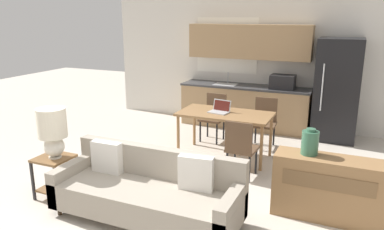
{
  "coord_description": "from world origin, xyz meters",
  "views": [
    {
      "loc": [
        2.08,
        -3.25,
        2.35
      ],
      "look_at": [
        -0.0,
        1.5,
        0.95
      ],
      "focal_mm": 35.0,
      "sensor_mm": 36.0,
      "label": 1
    }
  ],
  "objects_px": {
    "refrigerator": "(337,90)",
    "dining_chair_far_right": "(264,120)",
    "credenza": "(328,188)",
    "dining_table": "(225,117)",
    "vase": "(310,142)",
    "couch": "(149,192)",
    "dining_chair_near_right": "(241,146)",
    "table_lamp": "(52,129)",
    "side_table": "(55,170)",
    "dining_chair_far_left": "(214,115)",
    "laptop": "(220,109)"
  },
  "relations": [
    {
      "from": "refrigerator",
      "to": "laptop",
      "type": "bearing_deg",
      "value": -134.48
    },
    {
      "from": "couch",
      "to": "dining_chair_far_right",
      "type": "distance_m",
      "value": 3.1
    },
    {
      "from": "table_lamp",
      "to": "side_table",
      "type": "bearing_deg",
      "value": -178.17
    },
    {
      "from": "dining_chair_far_right",
      "to": "table_lamp",
      "type": "bearing_deg",
      "value": -126.96
    },
    {
      "from": "refrigerator",
      "to": "dining_chair_near_right",
      "type": "xyz_separation_m",
      "value": [
        -1.14,
        -2.48,
        -0.47
      ]
    },
    {
      "from": "side_table",
      "to": "dining_chair_far_right",
      "type": "bearing_deg",
      "value": 56.18
    },
    {
      "from": "couch",
      "to": "dining_chair_near_right",
      "type": "relative_size",
      "value": 2.53
    },
    {
      "from": "refrigerator",
      "to": "credenza",
      "type": "distance_m",
      "value": 3.22
    },
    {
      "from": "table_lamp",
      "to": "dining_chair_far_right",
      "type": "xyz_separation_m",
      "value": [
        2.03,
        3.07,
        -0.45
      ]
    },
    {
      "from": "refrigerator",
      "to": "side_table",
      "type": "xyz_separation_m",
      "value": [
        -3.19,
        -4.03,
        -0.59
      ]
    },
    {
      "from": "couch",
      "to": "dining_chair_near_right",
      "type": "bearing_deg",
      "value": 65.91
    },
    {
      "from": "credenza",
      "to": "vase",
      "type": "bearing_deg",
      "value": 174.4
    },
    {
      "from": "refrigerator",
      "to": "dining_chair_near_right",
      "type": "distance_m",
      "value": 2.76
    },
    {
      "from": "vase",
      "to": "credenza",
      "type": "bearing_deg",
      "value": -5.6
    },
    {
      "from": "vase",
      "to": "dining_chair_far_left",
      "type": "distance_m",
      "value": 2.96
    },
    {
      "from": "dining_table",
      "to": "side_table",
      "type": "relative_size",
      "value": 2.74
    },
    {
      "from": "vase",
      "to": "dining_chair_far_right",
      "type": "xyz_separation_m",
      "value": [
        -1.02,
        2.18,
        -0.42
      ]
    },
    {
      "from": "dining_chair_near_right",
      "to": "laptop",
      "type": "xyz_separation_m",
      "value": [
        -0.58,
        0.72,
        0.33
      ]
    },
    {
      "from": "credenza",
      "to": "dining_table",
      "type": "bearing_deg",
      "value": 141.3
    },
    {
      "from": "refrigerator",
      "to": "dining_chair_far_right",
      "type": "height_order",
      "value": "refrigerator"
    },
    {
      "from": "side_table",
      "to": "dining_chair_far_left",
      "type": "height_order",
      "value": "dining_chair_far_left"
    },
    {
      "from": "dining_chair_near_right",
      "to": "dining_chair_far_right",
      "type": "xyz_separation_m",
      "value": [
        -0.0,
        1.51,
        0.0
      ]
    },
    {
      "from": "refrigerator",
      "to": "dining_chair_far_right",
      "type": "relative_size",
      "value": 2.18
    },
    {
      "from": "dining_table",
      "to": "laptop",
      "type": "distance_m",
      "value": 0.15
    },
    {
      "from": "refrigerator",
      "to": "credenza",
      "type": "height_order",
      "value": "refrigerator"
    },
    {
      "from": "vase",
      "to": "dining_chair_far_right",
      "type": "relative_size",
      "value": 0.35
    },
    {
      "from": "refrigerator",
      "to": "dining_chair_far_left",
      "type": "xyz_separation_m",
      "value": [
        -2.11,
        -0.99,
        -0.47
      ]
    },
    {
      "from": "table_lamp",
      "to": "credenza",
      "type": "bearing_deg",
      "value": 14.77
    },
    {
      "from": "table_lamp",
      "to": "dining_chair_far_right",
      "type": "bearing_deg",
      "value": 56.56
    },
    {
      "from": "side_table",
      "to": "dining_chair_far_left",
      "type": "relative_size",
      "value": 0.63
    },
    {
      "from": "dining_chair_near_right",
      "to": "laptop",
      "type": "height_order",
      "value": "laptop"
    },
    {
      "from": "couch",
      "to": "credenza",
      "type": "bearing_deg",
      "value": 22.89
    },
    {
      "from": "refrigerator",
      "to": "dining_chair_far_right",
      "type": "distance_m",
      "value": 1.56
    },
    {
      "from": "side_table",
      "to": "table_lamp",
      "type": "xyz_separation_m",
      "value": [
        0.03,
        0.0,
        0.57
      ]
    },
    {
      "from": "credenza",
      "to": "refrigerator",
      "type": "bearing_deg",
      "value": 92.31
    },
    {
      "from": "side_table",
      "to": "laptop",
      "type": "height_order",
      "value": "laptop"
    },
    {
      "from": "table_lamp",
      "to": "refrigerator",
      "type": "bearing_deg",
      "value": 51.87
    },
    {
      "from": "refrigerator",
      "to": "side_table",
      "type": "relative_size",
      "value": 3.46
    },
    {
      "from": "dining_chair_far_left",
      "to": "dining_table",
      "type": "bearing_deg",
      "value": -55.01
    },
    {
      "from": "refrigerator",
      "to": "dining_chair_far_right",
      "type": "xyz_separation_m",
      "value": [
        -1.14,
        -0.96,
        -0.47
      ]
    },
    {
      "from": "dining_chair_near_right",
      "to": "table_lamp",
      "type": "bearing_deg",
      "value": 39.74
    },
    {
      "from": "refrigerator",
      "to": "credenza",
      "type": "bearing_deg",
      "value": -87.69
    },
    {
      "from": "dining_chair_far_right",
      "to": "dining_table",
      "type": "bearing_deg",
      "value": -124.83
    },
    {
      "from": "dining_table",
      "to": "dining_chair_far_left",
      "type": "xyz_separation_m",
      "value": [
        -0.49,
        0.77,
        -0.21
      ]
    },
    {
      "from": "couch",
      "to": "vase",
      "type": "distance_m",
      "value": 1.98
    },
    {
      "from": "couch",
      "to": "dining_chair_near_right",
      "type": "height_order",
      "value": "dining_chair_near_right"
    },
    {
      "from": "dining_table",
      "to": "side_table",
      "type": "xyz_separation_m",
      "value": [
        -1.57,
        -2.27,
        -0.33
      ]
    },
    {
      "from": "credenza",
      "to": "dining_chair_near_right",
      "type": "xyz_separation_m",
      "value": [
        -1.26,
        0.69,
        0.11
      ]
    },
    {
      "from": "dining_chair_far_left",
      "to": "dining_chair_far_right",
      "type": "xyz_separation_m",
      "value": [
        0.97,
        0.03,
        0.0
      ]
    },
    {
      "from": "couch",
      "to": "credenza",
      "type": "xyz_separation_m",
      "value": [
        1.94,
        0.82,
        0.06
      ]
    }
  ]
}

